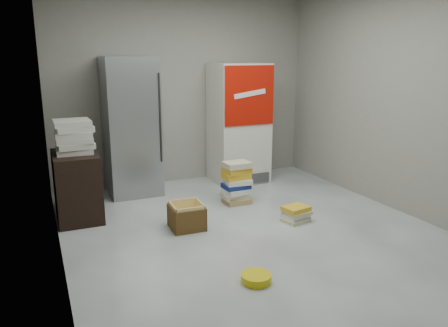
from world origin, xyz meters
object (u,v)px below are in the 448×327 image
at_px(steel_fridge, 131,127).
at_px(wood_shelf, 77,186).
at_px(coke_cooler, 239,123).
at_px(cardboard_box, 187,218).
at_px(phonebook_stack_main, 236,183).

height_order(steel_fridge, wood_shelf, steel_fridge).
relative_size(coke_cooler, cardboard_box, 4.75).
height_order(steel_fridge, cardboard_box, steel_fridge).
bearing_deg(cardboard_box, coke_cooler, 50.29).
xyz_separation_m(steel_fridge, phonebook_stack_main, (1.14, -1.01, -0.67)).
xyz_separation_m(wood_shelf, cardboard_box, (1.08, -0.84, -0.28)).
xyz_separation_m(wood_shelf, phonebook_stack_main, (1.97, -0.28, -0.12)).
relative_size(steel_fridge, phonebook_stack_main, 3.38).
distance_m(steel_fridge, coke_cooler, 1.65).
bearing_deg(cardboard_box, steel_fridge, 101.17).
distance_m(phonebook_stack_main, cardboard_box, 1.07).
relative_size(wood_shelf, phonebook_stack_main, 1.42).
height_order(coke_cooler, cardboard_box, coke_cooler).
distance_m(steel_fridge, wood_shelf, 1.23).
height_order(wood_shelf, cardboard_box, wood_shelf).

